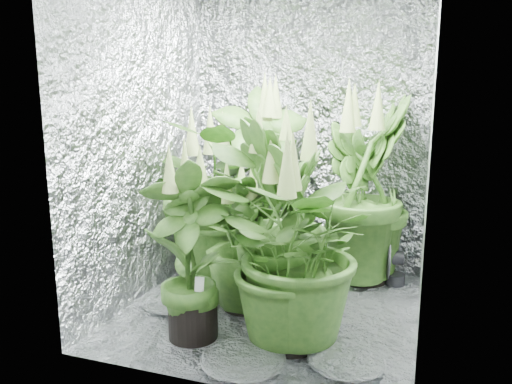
{
  "coord_description": "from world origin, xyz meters",
  "views": [
    {
      "loc": [
        0.79,
        -2.56,
        1.24
      ],
      "look_at": [
        -0.09,
        0.0,
        0.68
      ],
      "focal_mm": 35.0,
      "sensor_mm": 36.0,
      "label": 1
    }
  ],
  "objects_px": {
    "plant_b": "(262,184)",
    "circulation_fan": "(392,264)",
    "plant_f": "(191,251)",
    "plant_g": "(282,224)",
    "plant_c": "(366,191)",
    "plant_d": "(245,242)",
    "plant_e": "(291,249)",
    "plant_a": "(220,199)"
  },
  "relations": [
    {
      "from": "plant_b",
      "to": "circulation_fan",
      "type": "height_order",
      "value": "plant_b"
    },
    {
      "from": "plant_b",
      "to": "plant_f",
      "type": "height_order",
      "value": "plant_b"
    },
    {
      "from": "plant_f",
      "to": "circulation_fan",
      "type": "height_order",
      "value": "plant_f"
    },
    {
      "from": "plant_f",
      "to": "plant_g",
      "type": "distance_m",
      "value": 0.5
    },
    {
      "from": "plant_c",
      "to": "plant_d",
      "type": "xyz_separation_m",
      "value": [
        -0.59,
        -0.66,
        -0.21
      ]
    },
    {
      "from": "plant_b",
      "to": "plant_e",
      "type": "distance_m",
      "value": 0.99
    },
    {
      "from": "plant_a",
      "to": "circulation_fan",
      "type": "bearing_deg",
      "value": 12.33
    },
    {
      "from": "plant_a",
      "to": "plant_e",
      "type": "height_order",
      "value": "plant_a"
    },
    {
      "from": "plant_a",
      "to": "plant_g",
      "type": "distance_m",
      "value": 0.75
    },
    {
      "from": "plant_c",
      "to": "plant_e",
      "type": "bearing_deg",
      "value": -102.9
    },
    {
      "from": "plant_d",
      "to": "plant_e",
      "type": "height_order",
      "value": "plant_e"
    },
    {
      "from": "plant_g",
      "to": "circulation_fan",
      "type": "height_order",
      "value": "plant_g"
    },
    {
      "from": "plant_e",
      "to": "plant_c",
      "type": "bearing_deg",
      "value": 77.1
    },
    {
      "from": "plant_c",
      "to": "plant_g",
      "type": "bearing_deg",
      "value": -114.76
    },
    {
      "from": "circulation_fan",
      "to": "plant_b",
      "type": "bearing_deg",
      "value": 176.79
    },
    {
      "from": "plant_a",
      "to": "plant_b",
      "type": "height_order",
      "value": "plant_b"
    },
    {
      "from": "plant_c",
      "to": "plant_b",
      "type": "bearing_deg",
      "value": -170.5
    },
    {
      "from": "plant_b",
      "to": "plant_f",
      "type": "relative_size",
      "value": 1.35
    },
    {
      "from": "plant_d",
      "to": "circulation_fan",
      "type": "height_order",
      "value": "plant_d"
    },
    {
      "from": "plant_b",
      "to": "plant_d",
      "type": "xyz_separation_m",
      "value": [
        0.08,
        -0.55,
        -0.23
      ]
    },
    {
      "from": "plant_e",
      "to": "plant_f",
      "type": "xyz_separation_m",
      "value": [
        -0.49,
        -0.08,
        -0.04
      ]
    },
    {
      "from": "plant_c",
      "to": "plant_f",
      "type": "distance_m",
      "value": 1.3
    },
    {
      "from": "plant_a",
      "to": "plant_e",
      "type": "xyz_separation_m",
      "value": [
        0.68,
        -0.73,
        -0.04
      ]
    },
    {
      "from": "plant_f",
      "to": "circulation_fan",
      "type": "xyz_separation_m",
      "value": [
        0.9,
        1.06,
        -0.32
      ]
    },
    {
      "from": "plant_b",
      "to": "plant_d",
      "type": "relative_size",
      "value": 1.53
    },
    {
      "from": "plant_a",
      "to": "plant_e",
      "type": "relative_size",
      "value": 1.02
    },
    {
      "from": "plant_c",
      "to": "plant_g",
      "type": "height_order",
      "value": "plant_c"
    },
    {
      "from": "plant_b",
      "to": "circulation_fan",
      "type": "bearing_deg",
      "value": 6.2
    },
    {
      "from": "plant_d",
      "to": "plant_e",
      "type": "xyz_separation_m",
      "value": [
        0.36,
        -0.33,
        0.1
      ]
    },
    {
      "from": "plant_a",
      "to": "plant_d",
      "type": "bearing_deg",
      "value": -51.18
    },
    {
      "from": "plant_d",
      "to": "plant_f",
      "type": "xyz_separation_m",
      "value": [
        -0.13,
        -0.41,
        0.06
      ]
    },
    {
      "from": "plant_d",
      "to": "circulation_fan",
      "type": "bearing_deg",
      "value": 39.71
    },
    {
      "from": "plant_a",
      "to": "plant_d",
      "type": "relative_size",
      "value": 1.37
    },
    {
      "from": "plant_f",
      "to": "circulation_fan",
      "type": "relative_size",
      "value": 3.11
    },
    {
      "from": "plant_b",
      "to": "circulation_fan",
      "type": "distance_m",
      "value": 0.99
    },
    {
      "from": "plant_b",
      "to": "plant_f",
      "type": "xyz_separation_m",
      "value": [
        -0.05,
        -0.96,
        -0.17
      ]
    },
    {
      "from": "plant_g",
      "to": "circulation_fan",
      "type": "distance_m",
      "value": 0.99
    },
    {
      "from": "plant_c",
      "to": "plant_e",
      "type": "height_order",
      "value": "plant_c"
    },
    {
      "from": "plant_a",
      "to": "plant_d",
      "type": "distance_m",
      "value": 0.53
    },
    {
      "from": "plant_c",
      "to": "plant_g",
      "type": "distance_m",
      "value": 0.82
    },
    {
      "from": "plant_g",
      "to": "circulation_fan",
      "type": "relative_size",
      "value": 3.69
    },
    {
      "from": "plant_a",
      "to": "plant_c",
      "type": "height_order",
      "value": "plant_c"
    }
  ]
}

